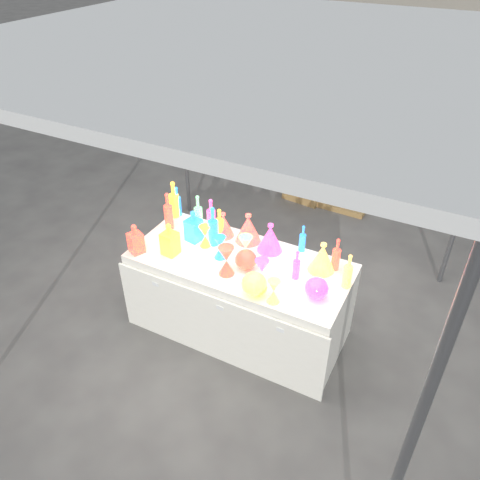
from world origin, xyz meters
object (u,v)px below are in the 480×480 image
at_px(cardboard_box_closed, 305,186).
at_px(globe_0, 257,287).
at_px(display_table, 239,296).
at_px(bottle_0, 174,199).
at_px(lampshade_0, 223,224).
at_px(decanter_0, 170,239).
at_px(hourglass_0, 226,261).

relative_size(cardboard_box_closed, globe_0, 3.09).
xyz_separation_m(display_table, bottle_0, (-0.85, 0.33, 0.55)).
distance_m(bottle_0, lampshade_0, 0.56).
bearing_deg(display_table, decanter_0, -162.70).
relative_size(decanter_0, globe_0, 1.86).
height_order(display_table, decanter_0, decanter_0).
xyz_separation_m(bottle_0, hourglass_0, (0.84, -0.52, -0.05)).
relative_size(display_table, hourglass_0, 7.37).
bearing_deg(decanter_0, cardboard_box_closed, 90.92).
bearing_deg(lampshade_0, cardboard_box_closed, 94.17).
distance_m(decanter_0, globe_0, 0.86).
bearing_deg(lampshade_0, globe_0, -39.93).
relative_size(decanter_0, hourglass_0, 1.16).
bearing_deg(decanter_0, bottle_0, 126.33).
distance_m(hourglass_0, lampshade_0, 0.53).
relative_size(bottle_0, globe_0, 2.29).
distance_m(cardboard_box_closed, hourglass_0, 2.76).
distance_m(globe_0, lampshade_0, 0.82).
xyz_separation_m(cardboard_box_closed, lampshade_0, (0.03, -2.20, 0.69)).
xyz_separation_m(cardboard_box_closed, hourglass_0, (0.31, -2.65, 0.70)).
bearing_deg(decanter_0, globe_0, -2.58).
height_order(globe_0, lampshade_0, lampshade_0).
height_order(bottle_0, lampshade_0, bottle_0).
distance_m(bottle_0, decanter_0, 0.59).
relative_size(globe_0, lampshade_0, 0.69).
bearing_deg(display_table, globe_0, -44.62).
relative_size(hourglass_0, lampshade_0, 1.11).
xyz_separation_m(decanter_0, lampshade_0, (0.25, 0.44, -0.03)).
distance_m(display_table, globe_0, 0.61).
relative_size(display_table, lampshade_0, 8.19).
xyz_separation_m(display_table, lampshade_0, (-0.30, 0.26, 0.49)).
bearing_deg(globe_0, decanter_0, 171.69).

